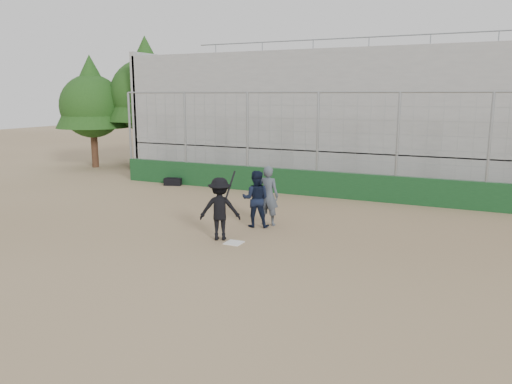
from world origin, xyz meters
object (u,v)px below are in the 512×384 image
at_px(catcher_crouched, 256,208).
at_px(umpire, 268,199).
at_px(batter_at_plate, 220,209).
at_px(equipment_bag, 173,182).

relative_size(catcher_crouched, umpire, 0.71).
xyz_separation_m(batter_at_plate, umpire, (0.56, 1.99, -0.04)).
xyz_separation_m(catcher_crouched, umpire, (0.23, 0.39, 0.24)).
relative_size(batter_at_plate, umpire, 1.14).
height_order(catcher_crouched, equipment_bag, catcher_crouched).
height_order(umpire, equipment_bag, umpire).
bearing_deg(equipment_bag, umpire, -34.26).
height_order(batter_at_plate, equipment_bag, batter_at_plate).
bearing_deg(batter_at_plate, catcher_crouched, 78.31).
bearing_deg(catcher_crouched, batter_at_plate, -101.69).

